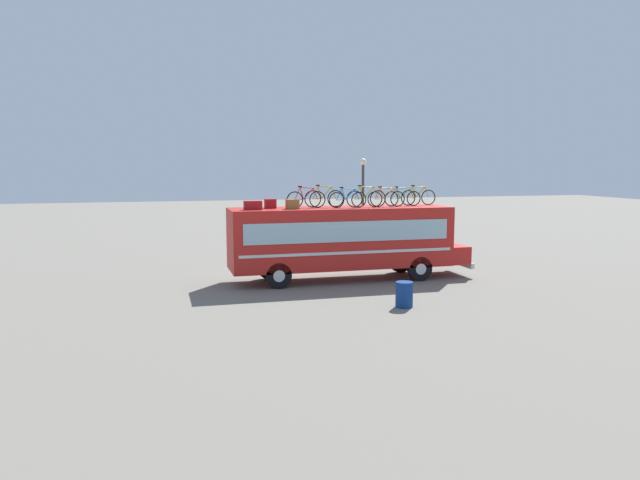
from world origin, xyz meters
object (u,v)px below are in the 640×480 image
at_px(luggage_bag_2, 270,204).
at_px(rooftop_bicycle_6, 402,198).
at_px(rooftop_bicycle_1, 306,199).
at_px(rooftop_bicycle_3, 348,199).
at_px(street_lamp, 363,196).
at_px(bus, 344,238).
at_px(luggage_bag_3, 292,204).
at_px(luggage_bag_1, 253,205).
at_px(rooftop_bicycle_5, 386,198).
at_px(rooftop_bicycle_4, 366,198).
at_px(rooftop_bicycle_2, 324,198).
at_px(trash_bin, 404,294).
at_px(rooftop_bicycle_7, 418,197).

bearing_deg(luggage_bag_2, rooftop_bicycle_6, -2.57).
bearing_deg(rooftop_bicycle_1, rooftop_bicycle_6, 0.08).
height_order(rooftop_bicycle_3, street_lamp, street_lamp).
xyz_separation_m(bus, luggage_bag_3, (-2.35, -0.33, 1.54)).
height_order(luggage_bag_1, rooftop_bicycle_5, rooftop_bicycle_5).
height_order(rooftop_bicycle_5, street_lamp, street_lamp).
distance_m(rooftop_bicycle_4, street_lamp, 6.27).
xyz_separation_m(rooftop_bicycle_1, rooftop_bicycle_4, (2.61, -0.21, 0.01)).
relative_size(luggage_bag_3, rooftop_bicycle_2, 0.29).
height_order(bus, rooftop_bicycle_5, rooftop_bicycle_5).
bearing_deg(rooftop_bicycle_2, trash_bin, -76.18).
height_order(rooftop_bicycle_2, rooftop_bicycle_4, rooftop_bicycle_2).
distance_m(rooftop_bicycle_1, rooftop_bicycle_2, 0.88).
height_order(rooftop_bicycle_6, trash_bin, rooftop_bicycle_6).
distance_m(luggage_bag_2, luggage_bag_3, 1.01).
bearing_deg(rooftop_bicycle_1, luggage_bag_2, 169.72).
relative_size(rooftop_bicycle_5, rooftop_bicycle_6, 1.01).
distance_m(luggage_bag_2, rooftop_bicycle_5, 5.05).
bearing_deg(luggage_bag_2, rooftop_bicycle_1, -10.28).
bearing_deg(luggage_bag_2, luggage_bag_3, -35.85).
relative_size(rooftop_bicycle_5, trash_bin, 1.92).
relative_size(rooftop_bicycle_2, rooftop_bicycle_5, 1.01).
xyz_separation_m(bus, rooftop_bicycle_1, (-1.68, -0.00, 1.73)).
bearing_deg(rooftop_bicycle_2, bus, -13.78).
relative_size(rooftop_bicycle_1, rooftop_bicycle_3, 1.01).
relative_size(rooftop_bicycle_1, rooftop_bicycle_5, 0.98).
xyz_separation_m(luggage_bag_1, rooftop_bicycle_2, (3.17, 0.54, 0.22)).
bearing_deg(rooftop_bicycle_2, rooftop_bicycle_1, -166.32).
bearing_deg(rooftop_bicycle_5, trash_bin, -104.28).
distance_m(rooftop_bicycle_2, street_lamp, 6.67).
bearing_deg(rooftop_bicycle_2, rooftop_bicycle_5, -8.50).
bearing_deg(rooftop_bicycle_6, rooftop_bicycle_4, -173.03).
relative_size(luggage_bag_1, trash_bin, 0.80).
relative_size(rooftop_bicycle_3, rooftop_bicycle_7, 0.99).
xyz_separation_m(luggage_bag_1, luggage_bag_2, (0.83, 0.61, 0.02)).
distance_m(rooftop_bicycle_5, rooftop_bicycle_7, 1.83).
bearing_deg(trash_bin, rooftop_bicycle_1, 112.48).
bearing_deg(street_lamp, rooftop_bicycle_5, -99.70).
bearing_deg(rooftop_bicycle_7, bus, -174.85).
bearing_deg(bus, rooftop_bicycle_2, 166.22).
bearing_deg(trash_bin, luggage_bag_2, 123.33).
bearing_deg(rooftop_bicycle_4, trash_bin, -94.30).
xyz_separation_m(rooftop_bicycle_2, rooftop_bicycle_4, (1.76, -0.42, -0.01)).
relative_size(rooftop_bicycle_2, rooftop_bicycle_4, 0.98).
xyz_separation_m(rooftop_bicycle_2, rooftop_bicycle_6, (3.54, -0.20, -0.03)).
height_order(rooftop_bicycle_7, trash_bin, rooftop_bicycle_7).
bearing_deg(luggage_bag_2, rooftop_bicycle_5, -5.28).
xyz_separation_m(bus, trash_bin, (0.54, -5.37, -1.38)).
xyz_separation_m(rooftop_bicycle_4, rooftop_bicycle_7, (2.68, 0.54, -0.01)).
distance_m(bus, rooftop_bicycle_1, 2.41).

